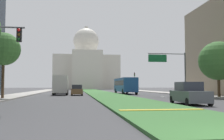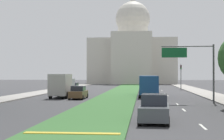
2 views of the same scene
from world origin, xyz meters
The scene contains 14 objects.
ground_plane centered at (0.00, 57.48, 0.00)m, with size 260.00×260.00×0.00m, color #3D3D3F.
grass_median centered at (0.00, 51.73, 0.07)m, with size 5.54×103.46×0.14m, color #386B33.
median_curb_nose centered at (0.00, 7.97, 0.16)m, with size 4.99×0.50×0.04m, color gold.
lane_dashes_right centered at (7.24, 41.48, 0.00)m, with size 0.16×64.51×0.01m.
sidewalk_left centered at (-13.71, 45.98, 0.07)m, with size 4.00×103.46×0.15m, color #9E9991.
sidewalk_right centered at (13.71, 45.98, 0.07)m, with size 4.00×103.46×0.15m, color #9E9991.
capitol_building centered at (0.00, 114.10, 10.00)m, with size 28.92×27.19×29.55m.
traffic_light_far_right centered at (11.21, 62.91, 3.31)m, with size 0.28×0.35×5.20m.
overhead_guide_sign centered at (9.20, 30.29, 4.66)m, with size 5.86×0.20×6.50m.
sedan_lead_stopped centered at (4.38, 13.84, 0.86)m, with size 2.22×4.79×1.85m.
sedan_midblock centered at (-4.67, 35.38, 0.79)m, with size 1.88×4.55×1.69m.
sedan_distant centered at (-7.53, 45.99, 0.86)m, with size 1.93×4.70×1.84m.
box_truck_delivery centered at (-7.33, 37.43, 1.68)m, with size 2.40×6.40×3.20m.
city_bus centered at (4.38, 41.52, 1.77)m, with size 2.62×11.00×2.95m.
Camera 2 is at (3.64, -10.15, 3.19)m, focal length 57.43 mm.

